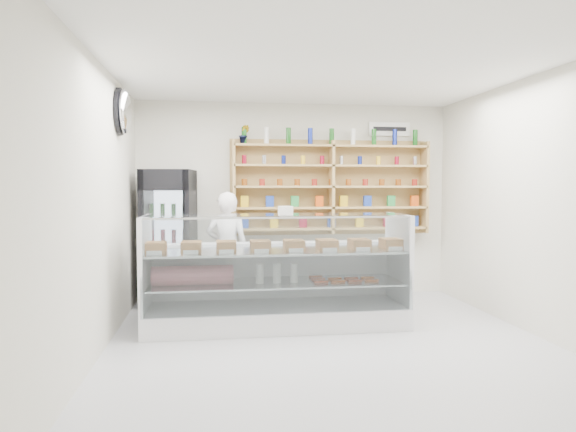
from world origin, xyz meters
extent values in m
plane|color=#AAAAAF|center=(0.00, 0.00, 0.00)|extent=(5.00, 5.00, 0.00)
plane|color=white|center=(0.00, 0.00, 2.80)|extent=(5.00, 5.00, 0.00)
plane|color=beige|center=(0.00, 2.50, 1.40)|extent=(4.50, 0.00, 4.50)
plane|color=beige|center=(0.00, -2.50, 1.40)|extent=(4.50, 0.00, 4.50)
plane|color=beige|center=(-2.25, 0.00, 1.40)|extent=(0.00, 5.00, 5.00)
plane|color=beige|center=(2.25, 0.00, 1.40)|extent=(0.00, 5.00, 5.00)
cube|color=white|center=(-0.47, 0.89, 0.12)|extent=(2.96, 0.84, 0.25)
cube|color=white|center=(-0.47, 1.28, 0.56)|extent=(2.96, 0.05, 0.62)
cube|color=silver|center=(-0.47, 0.89, 0.50)|extent=(2.84, 0.74, 0.02)
cube|color=silver|center=(-0.47, 0.89, 0.87)|extent=(2.90, 0.77, 0.02)
cube|color=silver|center=(-0.47, 0.48, 0.76)|extent=(2.90, 0.12, 1.03)
cube|color=silver|center=(-0.47, 0.84, 1.28)|extent=(2.90, 0.59, 0.01)
imported|color=white|center=(-1.01, 1.90, 0.77)|extent=(0.62, 0.46, 1.54)
cube|color=black|center=(-1.77, 2.14, 0.91)|extent=(0.73, 0.72, 1.82)
cube|color=#2D0431|center=(-1.73, 1.84, 1.69)|extent=(0.64, 0.11, 0.26)
cube|color=silver|center=(-1.73, 1.83, 0.83)|extent=(0.55, 0.08, 1.44)
cube|color=tan|center=(-0.90, 2.34, 1.59)|extent=(0.04, 0.28, 1.33)
cube|color=tan|center=(0.50, 2.34, 1.59)|extent=(0.04, 0.28, 1.33)
cube|color=tan|center=(1.90, 2.34, 1.59)|extent=(0.04, 0.28, 1.33)
cube|color=tan|center=(0.50, 2.34, 1.00)|extent=(2.80, 0.28, 0.03)
cube|color=tan|center=(0.50, 2.34, 1.30)|extent=(2.80, 0.28, 0.03)
cube|color=tan|center=(0.50, 2.34, 1.60)|extent=(2.80, 0.28, 0.03)
cube|color=tan|center=(0.50, 2.34, 1.90)|extent=(2.80, 0.28, 0.03)
cube|color=tan|center=(0.50, 2.34, 2.18)|extent=(2.80, 0.28, 0.03)
imported|color=#1E6626|center=(-0.75, 2.34, 2.33)|extent=(0.15, 0.13, 0.26)
ellipsoid|color=silver|center=(-2.17, 1.20, 2.45)|extent=(0.15, 0.50, 0.50)
cube|color=white|center=(1.40, 2.47, 2.45)|extent=(0.62, 0.03, 0.20)
camera|label=1|loc=(-1.16, -4.87, 1.60)|focal=32.00mm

